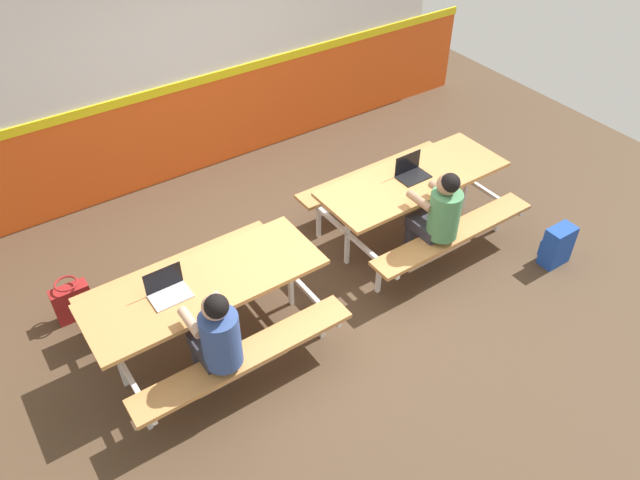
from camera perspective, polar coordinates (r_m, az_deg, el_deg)
The scene contains 10 objects.
ground_plane at distance 6.21m, azimuth -0.22°, elevation -3.74°, with size 10.00×10.00×0.02m, color #4C3826.
accent_backdrop at distance 7.37m, azimuth -11.65°, elevation 14.99°, with size 8.00×0.14×2.60m.
picnic_table_left at distance 5.31m, azimuth -10.40°, elevation -5.10°, with size 2.03×1.57×0.74m.
picnic_table_right at distance 6.46m, azimuth 8.53°, elevation 4.55°, with size 2.03×1.57×0.74m.
student_nearer at distance 4.82m, azimuth -9.49°, elevation -8.77°, with size 0.36×0.53×1.21m.
student_further at distance 5.96m, azimuth 10.81°, elevation 2.37°, with size 0.36×0.53×1.21m.
laptop_silver at distance 5.13m, azimuth -13.83°, elevation -4.50°, with size 0.32×0.22×0.22m.
laptop_dark at distance 6.36m, azimuth 8.42°, elevation 6.22°, with size 0.32×0.22×0.22m.
backpack_dark at distance 6.70m, azimuth 20.98°, elevation -0.49°, with size 0.30×0.22×0.44m.
tote_bag_bright at distance 6.16m, azimuth -21.86°, elevation -5.27°, with size 0.34×0.21×0.43m.
Camera 1 is at (-2.48, -3.71, 4.30)m, focal length 34.72 mm.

